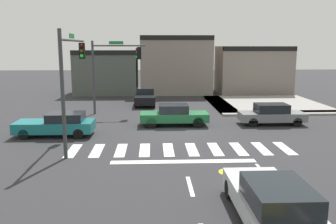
{
  "coord_description": "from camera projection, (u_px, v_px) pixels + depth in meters",
  "views": [
    {
      "loc": [
        -1.42,
        -22.6,
        5.3
      ],
      "look_at": [
        -0.46,
        -0.44,
        1.25
      ],
      "focal_mm": 38.58,
      "sensor_mm": 36.0,
      "label": 1
    }
  ],
  "objects": [
    {
      "name": "ground_plane",
      "position": [
        175.0,
        130.0,
        23.22
      ],
      "size": [
        120.0,
        120.0,
        0.0
      ],
      "primitive_type": "plane",
      "color": "#2B2B2D"
    },
    {
      "name": "crosswalk_near",
      "position": [
        180.0,
        149.0,
        18.8
      ],
      "size": [
        11.61,
        2.46,
        0.01
      ],
      "color": "silver",
      "rests_on": "ground_plane"
    },
    {
      "name": "lane_markings",
      "position": [
        230.0,
        207.0,
        12.04
      ],
      "size": [
        6.8,
        18.75,
        0.01
      ],
      "color": "white",
      "rests_on": "ground_plane"
    },
    {
      "name": "bike_detector_marking",
      "position": [
        230.0,
        172.0,
        15.43
      ],
      "size": [
        0.96,
        0.96,
        0.01
      ],
      "color": "yellow",
      "rests_on": "ground_plane"
    },
    {
      "name": "curb_corner_northeast",
      "position": [
        261.0,
        105.0,
        32.83
      ],
      "size": [
        10.0,
        10.6,
        0.15
      ],
      "color": "gray",
      "rests_on": "ground_plane"
    },
    {
      "name": "storefront_row",
      "position": [
        182.0,
        68.0,
        41.22
      ],
      "size": [
        24.13,
        5.82,
        6.46
      ],
      "color": "#4C564C",
      "rests_on": "ground_plane"
    },
    {
      "name": "traffic_signal_southwest",
      "position": [
        72.0,
        67.0,
        18.76
      ],
      "size": [
        0.32,
        5.72,
        6.1
      ],
      "rotation": [
        0.0,
        0.0,
        1.57
      ],
      "color": "#383A3D",
      "rests_on": "ground_plane"
    },
    {
      "name": "traffic_signal_northwest",
      "position": [
        113.0,
        64.0,
        28.07
      ],
      "size": [
        4.15,
        0.32,
        5.73
      ],
      "color": "#383A3D",
      "rests_on": "ground_plane"
    },
    {
      "name": "car_green",
      "position": [
        174.0,
        115.0,
        24.4
      ],
      "size": [
        4.56,
        1.78,
        1.44
      ],
      "color": "#1E6638",
      "rests_on": "ground_plane"
    },
    {
      "name": "car_silver",
      "position": [
        271.0,
        199.0,
        10.89
      ],
      "size": [
        1.93,
        4.55,
        1.47
      ],
      "rotation": [
        0.0,
        0.0,
        1.57
      ],
      "color": "#B7BABF",
      "rests_on": "ground_plane"
    },
    {
      "name": "car_teal",
      "position": [
        57.0,
        124.0,
        21.57
      ],
      "size": [
        4.59,
        1.86,
        1.4
      ],
      "rotation": [
        0.0,
        0.0,
        3.14
      ],
      "color": "#196B70",
      "rests_on": "ground_plane"
    },
    {
      "name": "car_gray",
      "position": [
        272.0,
        114.0,
        24.73
      ],
      "size": [
        4.41,
        1.7,
        1.43
      ],
      "color": "slate",
      "rests_on": "ground_plane"
    },
    {
      "name": "car_black",
      "position": [
        145.0,
        97.0,
        33.05
      ],
      "size": [
        1.8,
        4.47,
        1.53
      ],
      "rotation": [
        0.0,
        0.0,
        -1.57
      ],
      "color": "black",
      "rests_on": "ground_plane"
    }
  ]
}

